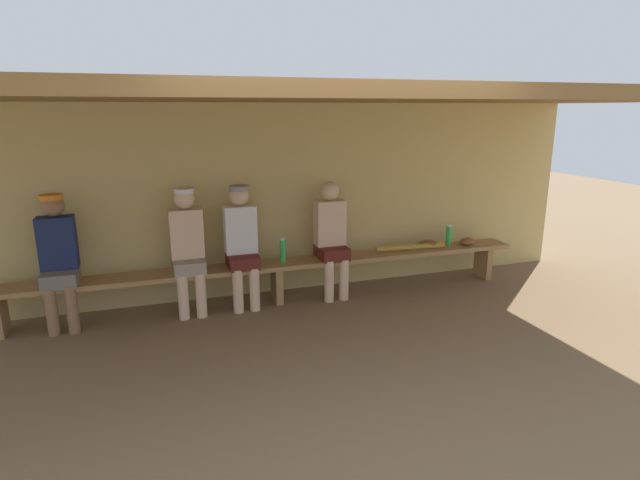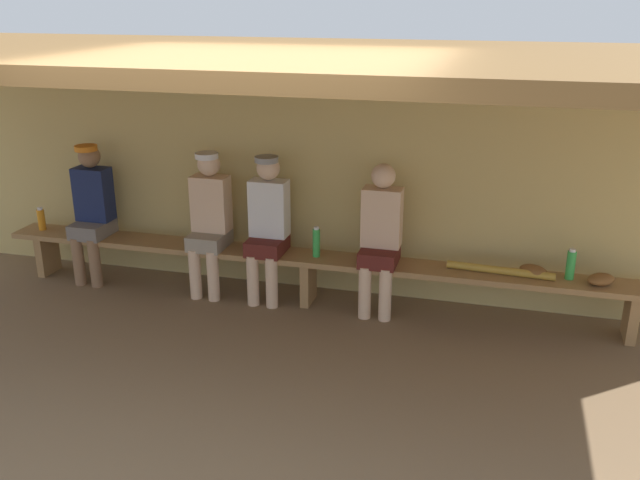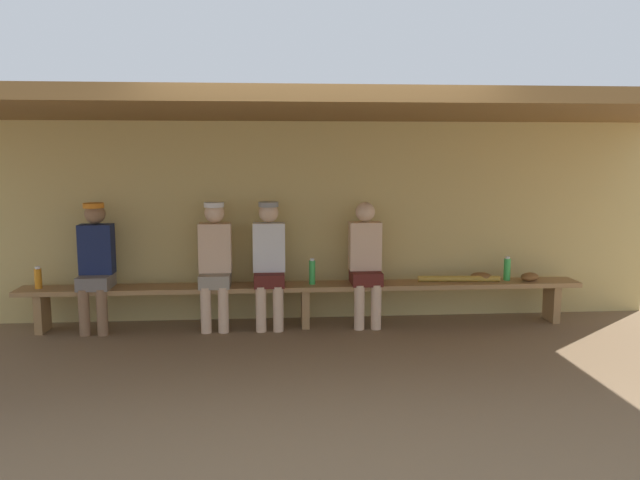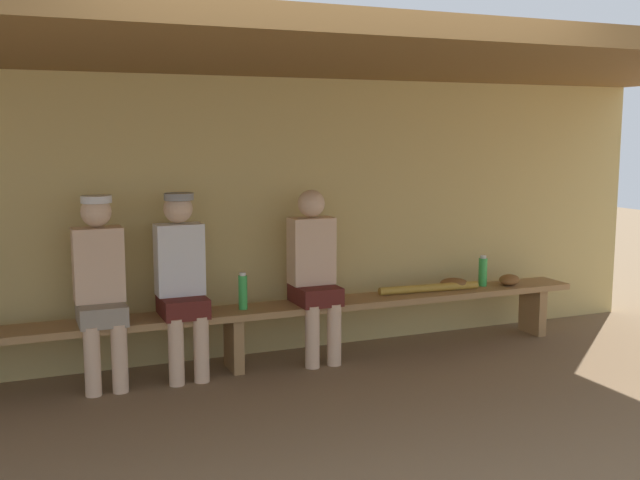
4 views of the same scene
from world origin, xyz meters
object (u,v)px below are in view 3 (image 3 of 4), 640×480
at_px(player_in_blue, 366,259).
at_px(water_bottle_orange, 38,278).
at_px(player_in_white, 269,258).
at_px(baseball_bat, 459,279).
at_px(water_bottle_blue, 507,269).
at_px(baseball_glove_tan, 482,277).
at_px(player_leftmost, 96,261).
at_px(bench, 305,291).
at_px(player_near_post, 215,259).
at_px(baseball_glove_dark_brown, 530,277).
at_px(water_bottle_clear, 312,272).

bearing_deg(player_in_blue, water_bottle_orange, 179.90).
height_order(player_in_white, baseball_bat, player_in_white).
height_order(water_bottle_blue, baseball_glove_tan, water_bottle_blue).
bearing_deg(player_in_blue, player_leftmost, 179.99).
distance_m(water_bottle_orange, baseball_bat, 4.46).
xyz_separation_m(player_leftmost, water_bottle_orange, (-0.59, 0.01, -0.18)).
relative_size(player_in_blue, baseball_bat, 1.50).
xyz_separation_m(bench, player_near_post, (-0.95, 0.00, 0.36)).
xyz_separation_m(player_in_blue, water_bottle_blue, (1.59, 0.04, -0.14)).
bearing_deg(water_bottle_orange, player_leftmost, -0.52).
bearing_deg(player_leftmost, bench, -0.09).
distance_m(player_in_blue, baseball_bat, 1.06).
distance_m(bench, player_near_post, 1.02).
distance_m(player_in_blue, baseball_glove_tan, 1.32).
relative_size(bench, player_in_white, 4.46).
distance_m(player_near_post, water_bottle_orange, 1.83).
xyz_separation_m(bench, baseball_glove_dark_brown, (2.48, -0.01, 0.12)).
xyz_separation_m(player_in_blue, player_in_white, (-1.04, 0.00, 0.02)).
bearing_deg(player_leftmost, water_bottle_orange, 179.48).
bearing_deg(baseball_glove_dark_brown, bench, -39.17).
bearing_deg(water_bottle_clear, baseball_bat, -0.02).
bearing_deg(baseball_glove_dark_brown, water_bottle_blue, -52.16).
xyz_separation_m(water_bottle_clear, water_bottle_orange, (-2.85, 0.01, -0.02)).
distance_m(bench, baseball_glove_tan, 1.96).
bearing_deg(player_in_white, player_leftmost, 180.00).
bearing_deg(water_bottle_orange, baseball_bat, -0.11).
height_order(player_in_white, water_bottle_blue, player_in_white).
xyz_separation_m(player_leftmost, player_in_white, (1.80, 0.00, 0.00)).
bearing_deg(player_in_white, water_bottle_blue, 0.87).
xyz_separation_m(bench, water_bottle_blue, (2.24, 0.04, 0.20)).
relative_size(player_leftmost, water_bottle_clear, 4.80).
bearing_deg(player_leftmost, baseball_glove_dark_brown, -0.20).
height_order(player_leftmost, baseball_bat, player_leftmost).
bearing_deg(water_bottle_clear, player_in_white, 179.62).
height_order(player_near_post, water_bottle_clear, player_near_post).
bearing_deg(water_bottle_orange, baseball_glove_dark_brown, -0.24).
distance_m(player_leftmost, water_bottle_clear, 2.26).
height_order(bench, player_leftmost, player_leftmost).
xyz_separation_m(water_bottle_clear, baseball_glove_tan, (1.88, 0.04, -0.09)).
bearing_deg(baseball_bat, player_in_white, -175.62).
relative_size(bench, water_bottle_blue, 22.61).
relative_size(player_in_white, water_bottle_orange, 5.82).
bearing_deg(water_bottle_blue, player_near_post, -179.28).
height_order(player_near_post, water_bottle_blue, player_near_post).
bearing_deg(water_bottle_clear, water_bottle_blue, 1.14).
bearing_deg(water_bottle_clear, bench, -179.62).
xyz_separation_m(bench, baseball_bat, (1.68, -0.00, 0.11)).
height_order(player_leftmost, water_bottle_orange, player_leftmost).
relative_size(bench, player_near_post, 4.46).
relative_size(player_leftmost, water_bottle_orange, 5.82).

